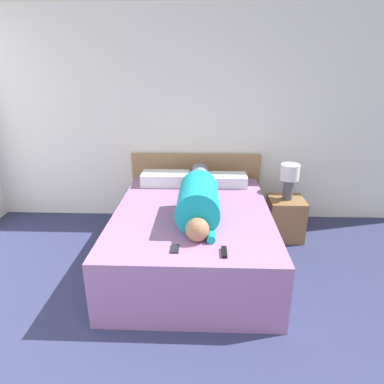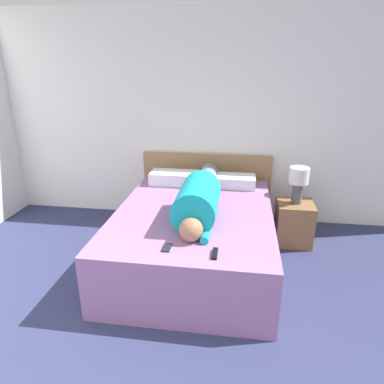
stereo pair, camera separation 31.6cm
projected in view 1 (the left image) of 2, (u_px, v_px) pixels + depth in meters
wall_back at (190, 119)px, 4.27m from camera, size 6.31×0.06×2.60m
bed at (193, 236)px, 3.50m from camera, size 1.53×2.03×0.59m
headboard at (196, 186)px, 4.51m from camera, size 1.65×0.04×0.87m
nightstand at (285, 218)px, 4.04m from camera, size 0.40×0.41×0.49m
table_lamp at (289, 177)px, 3.86m from camera, size 0.21×0.21×0.41m
person_lying at (199, 196)px, 3.30m from camera, size 0.38×1.68×0.38m
pillow_near_headboard at (166, 179)px, 4.10m from camera, size 0.56×0.29×0.15m
pillow_second at (224, 180)px, 4.07m from camera, size 0.53×0.29×0.13m
tv_remote at (224, 252)px, 2.62m from camera, size 0.04×0.15×0.02m
cell_phone at (175, 249)px, 2.68m from camera, size 0.06×0.13×0.01m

